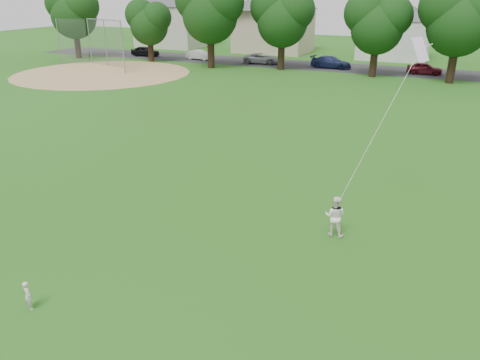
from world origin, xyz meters
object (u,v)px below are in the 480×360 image
at_px(kite, 378,128).
at_px(baseball_backstop, 102,44).
at_px(toddler, 28,295).
at_px(older_boy, 335,216).

relative_size(kite, baseball_backstop, 0.58).
bearing_deg(baseball_backstop, toddler, -53.51).
height_order(older_boy, baseball_backstop, baseball_backstop).
bearing_deg(kite, older_boy, -117.59).
height_order(toddler, older_boy, older_boy).
xyz_separation_m(kite, baseball_backstop, (-33.88, 26.35, -1.12)).
distance_m(older_boy, kite, 3.48).
bearing_deg(older_boy, toddler, 45.92).
relative_size(older_boy, baseball_backstop, 0.14).
relative_size(toddler, kite, 0.14).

